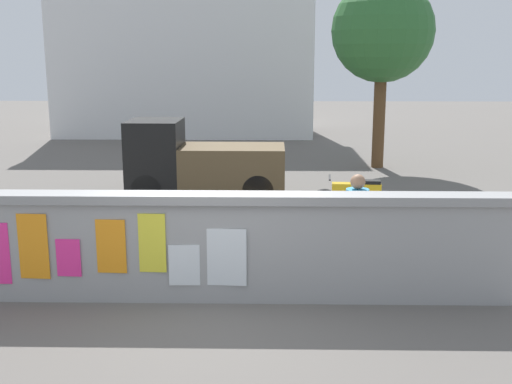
# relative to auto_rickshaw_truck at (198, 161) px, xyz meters

# --- Properties ---
(ground) EXTENTS (60.00, 60.00, 0.00)m
(ground) POSITION_rel_auto_rickshaw_truck_xyz_m (0.91, 1.76, -0.90)
(ground) COLOR #605B56
(poster_wall) EXTENTS (8.25, 0.42, 1.51)m
(poster_wall) POSITION_rel_auto_rickshaw_truck_xyz_m (0.90, -6.24, -0.12)
(poster_wall) COLOR #969696
(poster_wall) RESTS_ON ground
(auto_rickshaw_truck) EXTENTS (3.61, 1.53, 1.85)m
(auto_rickshaw_truck) POSITION_rel_auto_rickshaw_truck_xyz_m (0.00, 0.00, 0.00)
(auto_rickshaw_truck) COLOR black
(auto_rickshaw_truck) RESTS_ON ground
(motorcycle) EXTENTS (1.90, 0.56, 0.87)m
(motorcycle) POSITION_rel_auto_rickshaw_truck_xyz_m (3.49, -1.76, -0.44)
(motorcycle) COLOR black
(motorcycle) RESTS_ON ground
(bicycle_near) EXTENTS (1.69, 0.45, 0.95)m
(bicycle_near) POSITION_rel_auto_rickshaw_truck_xyz_m (1.58, -4.73, -0.54)
(bicycle_near) COLOR black
(bicycle_near) RESTS_ON ground
(bicycle_far) EXTENTS (1.70, 0.44, 0.95)m
(bicycle_far) POSITION_rel_auto_rickshaw_truck_xyz_m (-0.47, -4.77, -0.54)
(bicycle_far) COLOR black
(bicycle_far) RESTS_ON ground
(person_walking) EXTENTS (0.48, 0.48, 1.62)m
(person_walking) POSITION_rel_auto_rickshaw_truck_xyz_m (2.94, -5.42, 0.09)
(person_walking) COLOR #338CBF
(person_walking) RESTS_ON ground
(tree_roadside) EXTENTS (2.96, 2.96, 5.47)m
(tree_roadside) POSITION_rel_auto_rickshaw_truck_xyz_m (4.92, 4.34, 3.06)
(tree_roadside) COLOR brown
(tree_roadside) RESTS_ON ground
(building_background) EXTENTS (10.77, 4.59, 7.74)m
(building_background) POSITION_rel_auto_rickshaw_truck_xyz_m (-1.84, 12.53, 3.00)
(building_background) COLOR silver
(building_background) RESTS_ON ground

